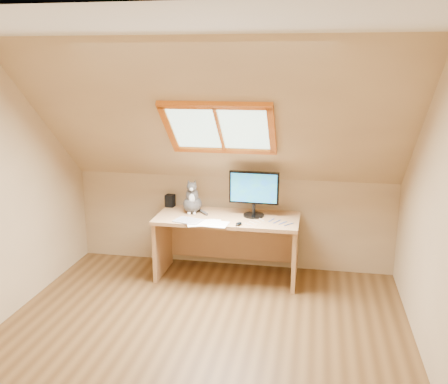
# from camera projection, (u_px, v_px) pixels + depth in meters

# --- Properties ---
(ground) EXTENTS (3.50, 3.50, 0.00)m
(ground) POSITION_uv_depth(u_px,v_px,m) (195.00, 347.00, 3.98)
(ground) COLOR brown
(ground) RESTS_ON ground
(room_shell) EXTENTS (3.52, 3.52, 2.41)m
(room_shell) POSITION_uv_depth(u_px,v_px,m) (189.00, 175.00, 3.54)
(room_shell) COLOR tan
(room_shell) RESTS_ON ground
(desk) EXTENTS (1.47, 0.64, 0.67)m
(desk) POSITION_uv_depth(u_px,v_px,m) (228.00, 234.00, 5.24)
(desk) COLOR tan
(desk) RESTS_ON ground
(monitor) EXTENTS (0.51, 0.22, 0.47)m
(monitor) POSITION_uv_depth(u_px,v_px,m) (254.00, 191.00, 5.07)
(monitor) COLOR black
(monitor) RESTS_ON desk
(cat) EXTENTS (0.24, 0.27, 0.37)m
(cat) POSITION_uv_depth(u_px,v_px,m) (192.00, 200.00, 5.24)
(cat) COLOR #4A4541
(cat) RESTS_ON desk
(desk_speaker) EXTENTS (0.10, 0.10, 0.13)m
(desk_speaker) POSITION_uv_depth(u_px,v_px,m) (170.00, 201.00, 5.47)
(desk_speaker) COLOR black
(desk_speaker) RESTS_ON desk
(graphics_tablet) EXTENTS (0.31, 0.26, 0.01)m
(graphics_tablet) POSITION_uv_depth(u_px,v_px,m) (188.00, 221.00, 4.97)
(graphics_tablet) COLOR #B2B2B7
(graphics_tablet) RESTS_ON desk
(mouse) EXTENTS (0.08, 0.10, 0.03)m
(mouse) POSITION_uv_depth(u_px,v_px,m) (239.00, 224.00, 4.85)
(mouse) COLOR black
(mouse) RESTS_ON desk
(papers) EXTENTS (0.35, 0.30, 0.01)m
(papers) POSITION_uv_depth(u_px,v_px,m) (205.00, 223.00, 4.91)
(papers) COLOR white
(papers) RESTS_ON desk
(cables) EXTENTS (0.51, 0.26, 0.01)m
(cables) POSITION_uv_depth(u_px,v_px,m) (270.00, 222.00, 4.93)
(cables) COLOR silver
(cables) RESTS_ON desk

